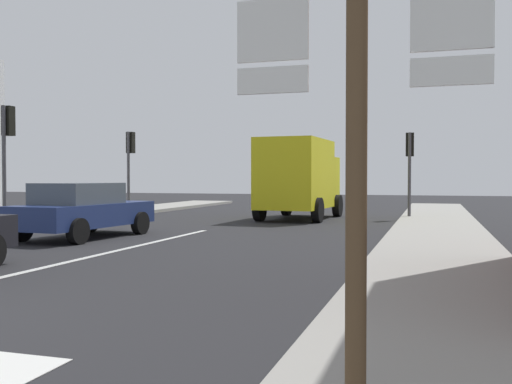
% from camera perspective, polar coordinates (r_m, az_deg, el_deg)
% --- Properties ---
extents(ground_plane, '(80.00, 80.00, 0.00)m').
position_cam_1_polar(ground_plane, '(15.81, -7.85, -4.43)').
color(ground_plane, '#232326').
extents(sidewalk_right, '(2.62, 44.00, 0.14)m').
position_cam_1_polar(sidewalk_right, '(12.36, 17.66, -5.80)').
color(sidewalk_right, gray).
rests_on(sidewalk_right, ground).
extents(lane_centre_stripe, '(0.16, 12.00, 0.01)m').
position_cam_1_polar(lane_centre_stripe, '(12.33, -15.75, -6.11)').
color(lane_centre_stripe, silver).
rests_on(lane_centre_stripe, ground).
extents(sedan_far, '(2.23, 4.33, 1.47)m').
position_cam_1_polar(sedan_far, '(16.10, -16.71, -1.66)').
color(sedan_far, navy).
rests_on(sedan_far, ground).
extents(delivery_truck, '(2.69, 5.10, 3.05)m').
position_cam_1_polar(delivery_truck, '(22.41, 4.27, 1.53)').
color(delivery_truck, yellow).
rests_on(delivery_truck, ground).
extents(route_sign_post, '(1.66, 0.14, 3.20)m').
position_cam_1_polar(route_sign_post, '(3.84, 9.91, 5.84)').
color(route_sign_post, brown).
rests_on(route_sign_post, ground).
extents(traffic_light_far_right, '(0.30, 0.49, 3.33)m').
position_cam_1_polar(traffic_light_far_right, '(22.94, 14.91, 3.51)').
color(traffic_light_far_right, '#47474C').
rests_on(traffic_light_far_right, ground).
extents(traffic_light_near_left, '(0.30, 0.49, 3.79)m').
position_cam_1_polar(traffic_light_near_left, '(19.18, -23.32, 4.87)').
color(traffic_light_near_left, '#47474C').
rests_on(traffic_light_near_left, ground).
extents(traffic_light_far_left, '(0.30, 0.49, 3.56)m').
position_cam_1_polar(traffic_light_far_left, '(25.29, -12.31, 3.72)').
color(traffic_light_far_left, '#47474C').
rests_on(traffic_light_far_left, ground).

